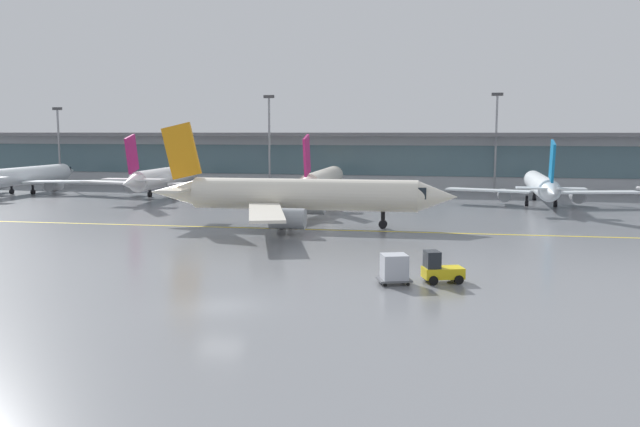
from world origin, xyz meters
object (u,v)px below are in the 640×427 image
object	(u,v)px
gate_airplane_1	(165,178)
cargo_dolly_lead	(394,268)
taxiing_regional_jet	(300,195)
gate_airplane_3	(541,186)
baggage_tug	(440,269)
apron_light_mast_0	(59,143)
apron_light_mast_2	(496,139)
apron_light_mast_1	(269,139)
gate_airplane_0	(27,176)
gate_airplane_2	(322,180)

from	to	relation	value
gate_airplane_1	cargo_dolly_lead	size ratio (longest dim) A/B	11.41
taxiing_regional_jet	cargo_dolly_lead	bearing A→B (deg)	-65.22
gate_airplane_3	baggage_tug	xyz separation A→B (m)	(-12.01, -48.59, -1.77)
cargo_dolly_lead	apron_light_mast_0	bearing A→B (deg)	116.29
apron_light_mast_0	apron_light_mast_2	world-z (taller)	apron_light_mast_2
gate_airplane_1	cargo_dolly_lead	world-z (taller)	gate_airplane_1
taxiing_regional_jet	cargo_dolly_lead	size ratio (longest dim) A/B	12.99
cargo_dolly_lead	apron_light_mast_1	xyz separation A→B (m)	(-26.79, 64.66, 7.52)
gate_airplane_3	taxiing_regional_jet	distance (m)	36.98
gate_airplane_0	apron_light_mast_1	size ratio (longest dim) A/B	1.76
gate_airplane_2	taxiing_regional_jet	bearing A→B (deg)	-174.89
cargo_dolly_lead	apron_light_mast_0	distance (m)	93.11
cargo_dolly_lead	apron_light_mast_2	distance (m)	68.11
baggage_tug	cargo_dolly_lead	xyz separation A→B (m)	(-2.88, -1.00, 0.16)
apron_light_mast_0	cargo_dolly_lead	bearing A→B (deg)	-44.60
apron_light_mast_2	gate_airplane_1	bearing A→B (deg)	-162.13
cargo_dolly_lead	apron_light_mast_1	world-z (taller)	apron_light_mast_1
baggage_tug	apron_light_mast_1	distance (m)	70.65
taxiing_regional_jet	apron_light_mast_2	distance (m)	48.35
gate_airplane_0	cargo_dolly_lead	world-z (taller)	gate_airplane_0
gate_airplane_2	taxiing_regional_jet	xyz separation A→B (m)	(2.94, -26.43, 0.40)
gate_airplane_1	apron_light_mast_1	bearing A→B (deg)	-45.50
gate_airplane_3	cargo_dolly_lead	distance (m)	51.80
apron_light_mast_0	taxiing_regional_jet	bearing A→B (deg)	-37.14
gate_airplane_1	apron_light_mast_0	distance (m)	30.67
baggage_tug	apron_light_mast_1	bearing A→B (deg)	95.87
taxiing_regional_jet	apron_light_mast_2	xyz separation A→B (m)	(21.91, 42.76, 5.39)
cargo_dolly_lead	apron_light_mast_0	xyz separation A→B (m)	(-66.13, 65.21, 6.67)
baggage_tug	cargo_dolly_lead	bearing A→B (deg)	180.00
cargo_dolly_lead	apron_light_mast_1	size ratio (longest dim) A/B	0.16
gate_airplane_2	baggage_tug	bearing A→B (deg)	-161.51
taxiing_regional_jet	cargo_dolly_lead	world-z (taller)	taxiing_regional_jet
gate_airplane_2	apron_light_mast_0	distance (m)	53.47
apron_light_mast_2	taxiing_regional_jet	bearing A→B (deg)	-117.13
apron_light_mast_1	apron_light_mast_2	bearing A→B (deg)	3.57
gate_airplane_2	cargo_dolly_lead	bearing A→B (deg)	-164.82
gate_airplane_1	taxiing_regional_jet	size ratio (longest dim) A/B	0.88
gate_airplane_2	apron_light_mast_0	bearing A→B (deg)	72.84
gate_airplane_0	apron_light_mast_0	size ratio (longest dim) A/B	1.97
cargo_dolly_lead	taxiing_regional_jet	bearing A→B (deg)	97.24
taxiing_regional_jet	apron_light_mast_0	distance (m)	68.08
gate_airplane_0	cargo_dolly_lead	xyz separation A→B (m)	(63.02, -51.22, -1.70)
gate_airplane_1	apron_light_mast_1	size ratio (longest dim) A/B	1.81
gate_airplane_0	apron_light_mast_2	bearing A→B (deg)	-78.43
baggage_tug	apron_light_mast_1	size ratio (longest dim) A/B	0.18
gate_airplane_3	cargo_dolly_lead	size ratio (longest dim) A/B	10.66
gate_airplane_2	apron_light_mast_0	size ratio (longest dim) A/B	2.03
gate_airplane_0	apron_light_mast_0	bearing A→B (deg)	11.93
gate_airplane_1	cargo_dolly_lead	bearing A→B (deg)	-145.11
taxiing_regional_jet	apron_light_mast_1	size ratio (longest dim) A/B	2.07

